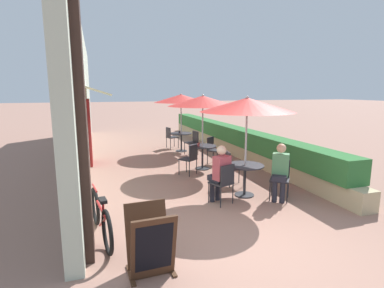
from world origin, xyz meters
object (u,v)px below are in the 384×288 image
coffee_cup_mid (199,145)px  cafe_chair_far_left (171,136)px  cafe_chair_far_right (193,141)px  coffee_cup_far (179,132)px  patio_table_near (245,172)px  patio_table_mid (202,151)px  cafe_chair_near_left (232,165)px  patio_umbrella_near (247,105)px  seated_patron_near_back (280,170)px  seated_patron_near_right (220,172)px  bicycle_leaning (101,217)px  patio_umbrella_mid (203,101)px  patio_table_far (181,138)px  menu_board (150,241)px  cafe_chair_mid_left (190,157)px  cafe_chair_near_back (280,176)px  cafe_chair_near_right (224,181)px  cafe_chair_mid_right (213,148)px  patio_umbrella_far (181,99)px

coffee_cup_mid → cafe_chair_far_left: bearing=89.9°
cafe_chair_far_right → coffee_cup_far: (-0.30, 0.80, 0.25)m
patio_table_near → patio_table_mid: same height
cafe_chair_near_left → patio_table_mid: 1.74m
patio_umbrella_near → seated_patron_near_back: size_ratio=1.81×
seated_patron_near_right → bicycle_leaning: size_ratio=0.70×
cafe_chair_near_left → patio_umbrella_mid: 2.33m
patio_table_mid → coffee_cup_mid: size_ratio=9.37×
patio_table_far → menu_board: menu_board is taller
cafe_chair_mid_left → cafe_chair_far_left: 4.06m
cafe_chair_far_right → coffee_cup_far: cafe_chair_far_right is taller
seated_patron_near_back → menu_board: (-3.14, -1.76, -0.25)m
coffee_cup_far → bicycle_leaning: size_ratio=0.05×
coffee_cup_mid → coffee_cup_far: same height
cafe_chair_near_back → menu_board: size_ratio=0.99×
patio_table_mid → coffee_cup_mid: (-0.13, -0.02, 0.22)m
cafe_chair_near_right → patio_table_far: 5.68m
patio_umbrella_mid → cafe_chair_far_right: bearing=79.8°
patio_umbrella_near → menu_board: 3.78m
cafe_chair_near_back → patio_umbrella_mid: size_ratio=0.39×
patio_table_near → patio_table_far: bearing=89.9°
patio_table_far → patio_table_near: bearing=-90.1°
patio_umbrella_near → bicycle_leaning: patio_umbrella_near is taller
cafe_chair_mid_right → cafe_chair_far_left: size_ratio=1.00×
cafe_chair_near_back → cafe_chair_far_right: (-0.39, 4.98, 0.00)m
cafe_chair_far_left → coffee_cup_mid: bearing=-13.2°
cafe_chair_mid_left → menu_board: (-1.88, -4.24, -0.08)m
cafe_chair_near_left → cafe_chair_mid_right: size_ratio=1.00×
patio_umbrella_near → patio_table_far: (0.01, 5.29, -1.52)m
cafe_chair_near_left → cafe_chair_mid_left: bearing=-141.1°
cafe_chair_near_right → cafe_chair_mid_right: size_ratio=1.00×
cafe_chair_mid_left → patio_umbrella_far: bearing=41.1°
patio_umbrella_mid → bicycle_leaning: 5.00m
patio_table_near → patio_umbrella_mid: bearing=92.7°
cafe_chair_near_right → cafe_chair_near_back: bearing=-24.3°
patio_umbrella_near → cafe_chair_mid_left: size_ratio=2.60×
cafe_chair_mid_left → coffee_cup_mid: (0.43, 0.50, 0.25)m
coffee_cup_mid → cafe_chair_mid_right: bearing=38.1°
cafe_chair_near_left → seated_patron_near_back: size_ratio=0.70×
patio_table_near → coffee_cup_far: bearing=90.5°
cafe_chair_near_right → menu_board: 2.68m
patio_table_far → cafe_chair_far_left: 0.77m
cafe_chair_near_left → cafe_chair_mid_right: 2.30m
seated_patron_near_back → coffee_cup_far: 5.90m
patio_table_near → coffee_cup_mid: 2.51m
seated_patron_near_right → cafe_chair_far_right: 4.91m
seated_patron_near_back → patio_table_far: (-0.57, 5.79, -0.15)m
cafe_chair_near_back → coffee_cup_far: cafe_chair_near_back is taller
patio_umbrella_near → coffee_cup_mid: patio_umbrella_near is taller
patio_table_near → cafe_chair_near_left: (0.04, 0.76, -0.02)m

